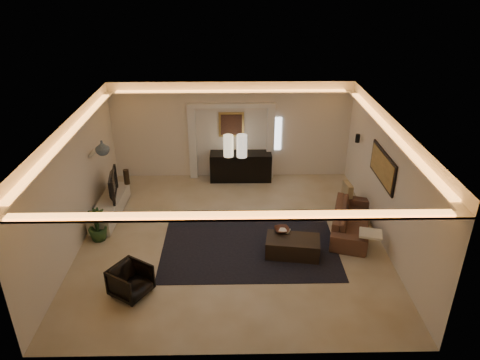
{
  "coord_description": "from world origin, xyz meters",
  "views": [
    {
      "loc": [
        0.02,
        -8.92,
        5.92
      ],
      "look_at": [
        0.2,
        0.6,
        1.25
      ],
      "focal_mm": 33.35,
      "sensor_mm": 36.0,
      "label": 1
    }
  ],
  "objects_px": {
    "console": "(241,167)",
    "armchair": "(131,281)",
    "coffee_table": "(293,247)",
    "sofa": "(351,220)"
  },
  "relations": [
    {
      "from": "console",
      "to": "sofa",
      "type": "xyz_separation_m",
      "value": [
        2.62,
        -2.95,
        -0.09
      ]
    },
    {
      "from": "console",
      "to": "coffee_table",
      "type": "bearing_deg",
      "value": -74.12
    },
    {
      "from": "coffee_table",
      "to": "armchair",
      "type": "relative_size",
      "value": 1.68
    },
    {
      "from": "console",
      "to": "armchair",
      "type": "xyz_separation_m",
      "value": [
        -2.25,
        -5.15,
        -0.08
      ]
    },
    {
      "from": "console",
      "to": "sofa",
      "type": "bearing_deg",
      "value": -48.09
    },
    {
      "from": "sofa",
      "to": "coffee_table",
      "type": "relative_size",
      "value": 1.81
    },
    {
      "from": "console",
      "to": "sofa",
      "type": "relative_size",
      "value": 0.86
    },
    {
      "from": "console",
      "to": "armchair",
      "type": "bearing_deg",
      "value": -113.29
    },
    {
      "from": "console",
      "to": "coffee_table",
      "type": "height_order",
      "value": "console"
    },
    {
      "from": "sofa",
      "to": "armchair",
      "type": "distance_m",
      "value": 5.35
    }
  ]
}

